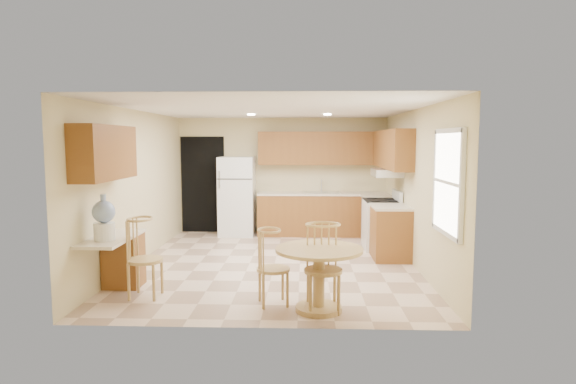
{
  "coord_description": "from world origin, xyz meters",
  "views": [
    {
      "loc": [
        0.49,
        -7.71,
        1.99
      ],
      "look_at": [
        0.21,
        0.3,
        1.15
      ],
      "focal_mm": 30.0,
      "sensor_mm": 36.0,
      "label": 1
    }
  ],
  "objects_px": {
    "dining_table": "(319,270)",
    "water_crock": "(104,219)",
    "chair_table_a": "(273,261)",
    "chair_desk": "(142,251)",
    "refrigerator": "(237,196)",
    "stove": "(382,224)",
    "chair_table_b": "(324,261)"
  },
  "relations": [
    {
      "from": "stove",
      "to": "chair_table_b",
      "type": "xyz_separation_m",
      "value": [
        -1.22,
        -3.48,
        0.15
      ]
    },
    {
      "from": "refrigerator",
      "to": "water_crock",
      "type": "xyz_separation_m",
      "value": [
        -1.05,
        -4.31,
        0.2
      ]
    },
    {
      "from": "chair_table_a",
      "to": "water_crock",
      "type": "xyz_separation_m",
      "value": [
        -2.11,
        0.17,
        0.47
      ]
    },
    {
      "from": "chair_desk",
      "to": "refrigerator",
      "type": "bearing_deg",
      "value": 173.47
    },
    {
      "from": "water_crock",
      "to": "dining_table",
      "type": "bearing_deg",
      "value": -6.24
    },
    {
      "from": "stove",
      "to": "chair_desk",
      "type": "height_order",
      "value": "stove"
    },
    {
      "from": "stove",
      "to": "water_crock",
      "type": "distance_m",
      "value": 5.03
    },
    {
      "from": "chair_table_b",
      "to": "chair_desk",
      "type": "distance_m",
      "value": 2.3
    },
    {
      "from": "chair_desk",
      "to": "dining_table",
      "type": "bearing_deg",
      "value": 82.73
    },
    {
      "from": "dining_table",
      "to": "water_crock",
      "type": "bearing_deg",
      "value": 173.76
    },
    {
      "from": "refrigerator",
      "to": "dining_table",
      "type": "height_order",
      "value": "refrigerator"
    },
    {
      "from": "chair_desk",
      "to": "water_crock",
      "type": "height_order",
      "value": "water_crock"
    },
    {
      "from": "stove",
      "to": "chair_desk",
      "type": "bearing_deg",
      "value": -138.82
    },
    {
      "from": "chair_table_b",
      "to": "chair_desk",
      "type": "relative_size",
      "value": 1.01
    },
    {
      "from": "dining_table",
      "to": "chair_desk",
      "type": "distance_m",
      "value": 2.24
    },
    {
      "from": "chair_table_b",
      "to": "chair_desk",
      "type": "bearing_deg",
      "value": -15.46
    },
    {
      "from": "dining_table",
      "to": "chair_table_b",
      "type": "bearing_deg",
      "value": -62.93
    },
    {
      "from": "refrigerator",
      "to": "chair_table_a",
      "type": "relative_size",
      "value": 1.8
    },
    {
      "from": "refrigerator",
      "to": "chair_desk",
      "type": "height_order",
      "value": "refrigerator"
    },
    {
      "from": "refrigerator",
      "to": "chair_table_b",
      "type": "xyz_separation_m",
      "value": [
        1.66,
        -4.7,
        -0.21
      ]
    },
    {
      "from": "chair_desk",
      "to": "water_crock",
      "type": "relative_size",
      "value": 1.76
    },
    {
      "from": "chair_table_a",
      "to": "chair_table_b",
      "type": "relative_size",
      "value": 0.9
    },
    {
      "from": "chair_table_a",
      "to": "dining_table",
      "type": "bearing_deg",
      "value": 63.57
    },
    {
      "from": "chair_table_a",
      "to": "chair_table_b",
      "type": "xyz_separation_m",
      "value": [
        0.6,
        -0.22,
        0.06
      ]
    },
    {
      "from": "dining_table",
      "to": "chair_table_b",
      "type": "distance_m",
      "value": 0.17
    },
    {
      "from": "refrigerator",
      "to": "chair_desk",
      "type": "bearing_deg",
      "value": -98.02
    },
    {
      "from": "refrigerator",
      "to": "stove",
      "type": "bearing_deg",
      "value": -22.99
    },
    {
      "from": "chair_table_a",
      "to": "chair_table_b",
      "type": "height_order",
      "value": "chair_table_b"
    },
    {
      "from": "dining_table",
      "to": "chair_desk",
      "type": "bearing_deg",
      "value": 171.25
    },
    {
      "from": "stove",
      "to": "chair_desk",
      "type": "relative_size",
      "value": 1.07
    },
    {
      "from": "dining_table",
      "to": "chair_table_b",
      "type": "relative_size",
      "value": 1.0
    },
    {
      "from": "refrigerator",
      "to": "water_crock",
      "type": "relative_size",
      "value": 2.9
    }
  ]
}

